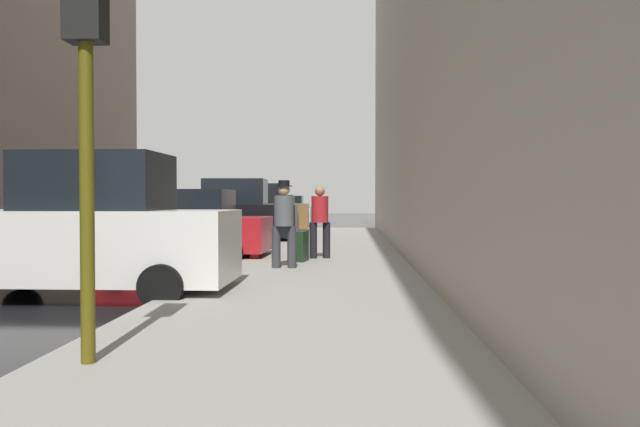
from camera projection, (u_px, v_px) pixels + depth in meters
sidewalk at (309, 282)px, 11.06m from camera, size 4.00×40.00×0.15m
parked_white_van at (87, 232)px, 9.65m from camera, size 4.61×2.08×2.25m
parked_red_hatchback at (185, 227)px, 15.45m from camera, size 4.25×2.16×1.79m
parked_black_suv at (231, 214)px, 21.44m from camera, size 4.65×2.16×2.25m
parked_bronze_suv at (258, 211)px, 27.68m from camera, size 4.66×2.18×2.25m
parked_silver_sedan at (273, 213)px, 33.02m from camera, size 4.21×2.08×1.79m
parked_gray_coupe at (285, 211)px, 39.60m from camera, size 4.20×2.06×1.79m
fire_hydrant at (253, 244)px, 14.70m from camera, size 0.42×0.22×0.70m
traffic_light at (86, 54)px, 5.22m from camera, size 0.32×0.32×3.60m
pedestrian_in_red_jacket at (320, 218)px, 14.73m from camera, size 0.53×0.49×1.71m
pedestrian_with_beanie at (284, 219)px, 12.62m from camera, size 0.50×0.40×1.78m
rolling_suitcase at (298, 246)px, 14.01m from camera, size 0.45×0.61×1.04m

